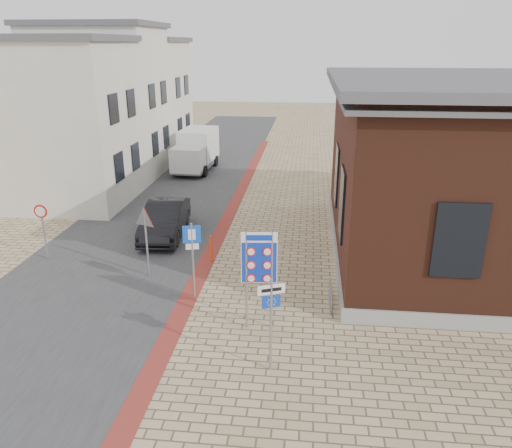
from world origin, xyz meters
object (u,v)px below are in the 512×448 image
at_px(parking_sign, 192,248).
at_px(bollard, 211,249).
at_px(box_truck, 196,150).
at_px(border_sign, 259,260).
at_px(sedan, 165,219).
at_px(essen_sign, 271,311).

xyz_separation_m(parking_sign, bollard, (0.00, 2.94, -1.26)).
height_order(box_truck, bollard, box_truck).
relative_size(box_truck, border_sign, 1.69).
xyz_separation_m(box_truck, bollard, (3.76, -14.28, -0.82)).
xyz_separation_m(border_sign, parking_sign, (-2.30, 1.56, -0.38)).
bearing_deg(box_truck, parking_sign, -74.70).
relative_size(sedan, bollard, 4.27).
distance_m(essen_sign, parking_sign, 4.53).
bearing_deg(essen_sign, border_sign, 82.43).
bearing_deg(bollard, parking_sign, -90.00).
bearing_deg(sedan, box_truck, 91.04).
distance_m(essen_sign, bollard, 7.18).
relative_size(box_truck, parking_sign, 1.95).
distance_m(sedan, parking_sign, 6.09).
bearing_deg(box_truck, essen_sign, -69.50).
bearing_deg(parking_sign, box_truck, 88.12).
height_order(sedan, bollard, sedan).
xyz_separation_m(box_truck, border_sign, (6.06, -18.78, 0.82)).
bearing_deg(box_truck, border_sign, -69.14).
distance_m(parking_sign, bollard, 3.20).
height_order(essen_sign, parking_sign, parking_sign).
bearing_deg(parking_sign, sedan, 100.55).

